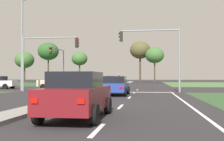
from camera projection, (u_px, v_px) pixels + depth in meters
name	position (u px, v px, depth m)	size (l,w,h in m)	color
ground_plane	(108.00, 89.00, 33.53)	(200.00, 200.00, 0.00)	#282628
grass_verge_far_left	(9.00, 83.00, 61.22)	(35.00, 35.00, 0.01)	#2D4C28
median_island_near	(55.00, 103.00, 14.71)	(1.20, 22.00, 0.14)	gray
median_island_far	(126.00, 83.00, 58.31)	(1.20, 36.00, 0.14)	#ADA89E
lane_dash_near	(97.00, 130.00, 7.61)	(0.14, 2.00, 0.01)	silver
lane_dash_second	(121.00, 107.00, 13.56)	(0.14, 2.00, 0.01)	silver
lane_dash_third	(130.00, 97.00, 19.50)	(0.14, 2.00, 0.01)	silver
lane_dash_fourth	(134.00, 93.00, 25.45)	(0.14, 2.00, 0.01)	silver
lane_dash_fifth	(137.00, 90.00, 31.39)	(0.14, 2.00, 0.01)	silver
edge_line_right	(188.00, 104.00, 14.78)	(0.14, 24.00, 0.01)	silver
stop_bar_near	(138.00, 92.00, 26.09)	(6.40, 0.50, 0.01)	silver
crosswalk_bar_near	(40.00, 91.00, 29.24)	(0.70, 2.80, 0.01)	silver
crosswalk_bar_second	(51.00, 91.00, 29.08)	(0.70, 2.80, 0.01)	silver
crosswalk_bar_third	(61.00, 91.00, 28.93)	(0.70, 2.80, 0.01)	silver
crosswalk_bar_fourth	(72.00, 91.00, 28.78)	(0.70, 2.80, 0.01)	silver
crosswalk_bar_fifth	(83.00, 91.00, 28.62)	(0.70, 2.80, 0.01)	silver
crosswalk_bar_sixth	(94.00, 91.00, 28.47)	(0.70, 2.80, 0.01)	silver
crosswalk_bar_seventh	(106.00, 91.00, 28.32)	(0.70, 2.80, 0.01)	silver
crosswalk_bar_eighth	(117.00, 91.00, 28.16)	(0.70, 2.80, 0.01)	silver
car_blue_second	(115.00, 85.00, 22.03)	(2.02, 4.47, 1.48)	navy
car_maroon_third	(77.00, 95.00, 9.76)	(1.95, 4.28, 1.61)	maroon
car_beige_fourth	(58.00, 82.00, 32.58)	(4.42, 2.01, 1.58)	#BCAD8E
car_silver_fifth	(110.00, 80.00, 51.40)	(1.97, 4.22, 1.56)	#B7B7BC
traffic_signal_near_right	(157.00, 47.00, 26.34)	(5.74, 0.32, 6.03)	gray
traffic_signal_near_left	(44.00, 52.00, 27.80)	(5.82, 0.32, 5.52)	gray
traffic_signal_far_left	(59.00, 59.00, 39.05)	(0.32, 5.74, 5.49)	gray
street_lamp_second	(23.00, 40.00, 29.42)	(1.87, 1.05, 9.51)	gray
pedestrian_at_median	(119.00, 78.00, 46.83)	(0.34, 0.34, 1.79)	maroon
treeline_near	(25.00, 60.00, 71.62)	(4.85, 4.85, 7.74)	#423323
treeline_second	(48.00, 51.00, 67.57)	(4.96, 4.96, 9.62)	#423323
treeline_third	(80.00, 59.00, 68.82)	(3.85, 3.85, 7.46)	#423323
treeline_fourth	(140.00, 50.00, 68.48)	(4.94, 4.94, 9.98)	#423323
treeline_fifth	(155.00, 55.00, 65.21)	(4.31, 4.31, 8.23)	#423323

